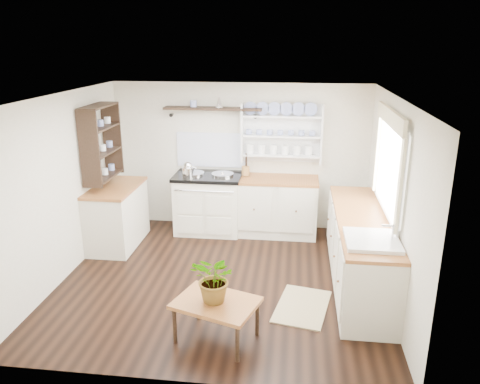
# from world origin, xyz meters

# --- Properties ---
(floor) EXTENTS (4.00, 3.80, 0.01)m
(floor) POSITION_xyz_m (0.00, 0.00, 0.00)
(floor) COLOR black
(floor) RESTS_ON ground
(wall_back) EXTENTS (4.00, 0.02, 2.30)m
(wall_back) POSITION_xyz_m (0.00, 1.90, 1.15)
(wall_back) COLOR beige
(wall_back) RESTS_ON ground
(wall_right) EXTENTS (0.02, 3.80, 2.30)m
(wall_right) POSITION_xyz_m (2.00, 0.00, 1.15)
(wall_right) COLOR beige
(wall_right) RESTS_ON ground
(wall_left) EXTENTS (0.02, 3.80, 2.30)m
(wall_left) POSITION_xyz_m (-2.00, 0.00, 1.15)
(wall_left) COLOR beige
(wall_left) RESTS_ON ground
(ceiling) EXTENTS (4.00, 3.80, 0.01)m
(ceiling) POSITION_xyz_m (0.00, 0.00, 2.30)
(ceiling) COLOR white
(ceiling) RESTS_ON wall_back
(window) EXTENTS (0.08, 1.55, 1.22)m
(window) POSITION_xyz_m (1.95, 0.15, 1.56)
(window) COLOR white
(window) RESTS_ON wall_right
(aga_cooker) EXTENTS (1.04, 0.72, 0.96)m
(aga_cooker) POSITION_xyz_m (-0.46, 1.57, 0.47)
(aga_cooker) COLOR white
(aga_cooker) RESTS_ON floor
(back_cabinets) EXTENTS (1.27, 0.63, 0.90)m
(back_cabinets) POSITION_xyz_m (0.60, 1.60, 0.46)
(back_cabinets) COLOR silver
(back_cabinets) RESTS_ON floor
(right_cabinets) EXTENTS (0.62, 2.43, 0.90)m
(right_cabinets) POSITION_xyz_m (1.70, 0.10, 0.46)
(right_cabinets) COLOR silver
(right_cabinets) RESTS_ON floor
(belfast_sink) EXTENTS (0.55, 0.60, 0.45)m
(belfast_sink) POSITION_xyz_m (1.70, -0.65, 0.80)
(belfast_sink) COLOR white
(belfast_sink) RESTS_ON right_cabinets
(left_cabinets) EXTENTS (0.62, 1.13, 0.90)m
(left_cabinets) POSITION_xyz_m (-1.70, 0.90, 0.46)
(left_cabinets) COLOR silver
(left_cabinets) RESTS_ON floor
(plate_rack) EXTENTS (1.20, 0.22, 0.90)m
(plate_rack) POSITION_xyz_m (0.65, 1.86, 1.56)
(plate_rack) COLOR white
(plate_rack) RESTS_ON wall_back
(high_shelf) EXTENTS (1.50, 0.29, 0.16)m
(high_shelf) POSITION_xyz_m (-0.40, 1.78, 1.91)
(high_shelf) COLOR black
(high_shelf) RESTS_ON wall_back
(left_shelving) EXTENTS (0.28, 0.80, 1.05)m
(left_shelving) POSITION_xyz_m (-1.84, 0.90, 1.55)
(left_shelving) COLOR black
(left_shelving) RESTS_ON wall_left
(kettle) EXTENTS (0.18, 0.18, 0.22)m
(kettle) POSITION_xyz_m (-0.74, 1.45, 1.04)
(kettle) COLOR silver
(kettle) RESTS_ON aga_cooker
(utensil_crock) EXTENTS (0.12, 0.12, 0.14)m
(utensil_crock) POSITION_xyz_m (0.11, 1.68, 0.98)
(utensil_crock) COLOR #9D6D39
(utensil_crock) RESTS_ON back_cabinets
(center_table) EXTENTS (0.93, 0.79, 0.43)m
(center_table) POSITION_xyz_m (0.15, -1.23, 0.39)
(center_table) COLOR brown
(center_table) RESTS_ON floor
(potted_plant) EXTENTS (0.59, 0.56, 0.50)m
(potted_plant) POSITION_xyz_m (0.15, -1.23, 0.68)
(potted_plant) COLOR #3F7233
(potted_plant) RESTS_ON center_table
(floor_rug) EXTENTS (0.71, 0.94, 0.02)m
(floor_rug) POSITION_xyz_m (1.02, -0.53, 0.01)
(floor_rug) COLOR #8F7D53
(floor_rug) RESTS_ON floor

